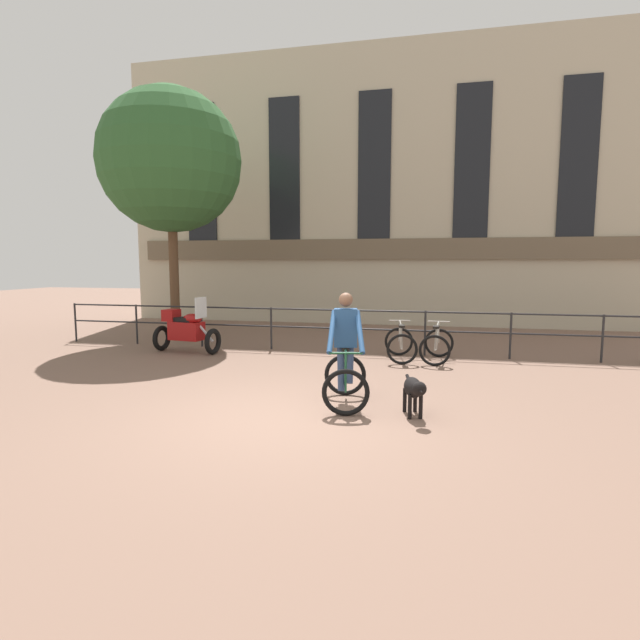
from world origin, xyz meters
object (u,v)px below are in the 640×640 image
at_px(parked_motorcycle, 186,329).
at_px(parked_bicycle_mid_left, 437,345).
at_px(dog, 414,389).
at_px(cyclist_with_bike, 346,354).
at_px(parked_bicycle_near_lamp, 400,344).

height_order(parked_motorcycle, parked_bicycle_mid_left, parked_motorcycle).
relative_size(dog, parked_motorcycle, 0.55).
bearing_deg(parked_motorcycle, dog, -117.11).
xyz_separation_m(cyclist_with_bike, parked_bicycle_mid_left, (1.40, 3.60, -0.41)).
relative_size(parked_motorcycle, parked_bicycle_mid_left, 1.42).
bearing_deg(dog, parked_bicycle_mid_left, 70.13).
bearing_deg(parked_bicycle_mid_left, parked_bicycle_near_lamp, 5.32).
height_order(cyclist_with_bike, parked_motorcycle, cyclist_with_bike).
distance_m(parked_motorcycle, parked_bicycle_near_lamp, 5.09).
distance_m(cyclist_with_bike, parked_bicycle_mid_left, 3.88).
height_order(parked_motorcycle, parked_bicycle_near_lamp, parked_motorcycle).
xyz_separation_m(parked_bicycle_near_lamp, parked_bicycle_mid_left, (0.79, -0.00, -0.00)).
xyz_separation_m(cyclist_with_bike, dog, (1.07, -0.50, -0.36)).
bearing_deg(parked_motorcycle, cyclist_with_bike, -119.14).
bearing_deg(parked_bicycle_mid_left, cyclist_with_bike, 74.07).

